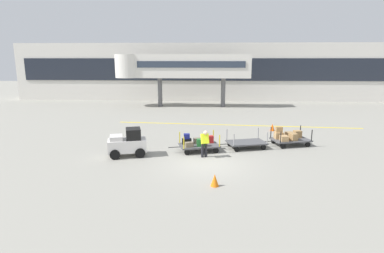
# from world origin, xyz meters

# --- Properties ---
(ground_plane) EXTENTS (120.00, 120.00, 0.00)m
(ground_plane) POSITION_xyz_m (0.00, 0.00, 0.00)
(ground_plane) COLOR gray
(apron_lead_line) EXTENTS (19.96, 1.73, 0.01)m
(apron_lead_line) POSITION_xyz_m (2.37, 9.96, 0.00)
(apron_lead_line) COLOR yellow
(apron_lead_line) RESTS_ON ground_plane
(terminal_building) EXTENTS (50.49, 2.51, 7.38)m
(terminal_building) POSITION_xyz_m (0.00, 25.98, 3.70)
(terminal_building) COLOR silver
(terminal_building) RESTS_ON ground_plane
(jet_bridge) EXTENTS (15.23, 3.00, 5.90)m
(jet_bridge) POSITION_xyz_m (-3.53, 19.99, 4.55)
(jet_bridge) COLOR silver
(jet_bridge) RESTS_ON ground_plane
(baggage_tug) EXTENTS (2.32, 1.70, 1.58)m
(baggage_tug) POSITION_xyz_m (-4.47, 1.22, 0.75)
(baggage_tug) COLOR white
(baggage_tug) RESTS_ON ground_plane
(baggage_cart_lead) EXTENTS (3.08, 1.97, 1.10)m
(baggage_cart_lead) POSITION_xyz_m (-0.52, 2.37, 0.48)
(baggage_cart_lead) COLOR #4C4C4F
(baggage_cart_lead) RESTS_ON ground_plane
(baggage_cart_middle) EXTENTS (3.08, 1.97, 1.10)m
(baggage_cart_middle) POSITION_xyz_m (2.43, 3.15, 0.35)
(baggage_cart_middle) COLOR #4C4C4F
(baggage_cart_middle) RESTS_ON ground_plane
(baggage_cart_tail) EXTENTS (3.08, 1.97, 1.17)m
(baggage_cart_tail) POSITION_xyz_m (5.19, 3.98, 0.52)
(baggage_cart_tail) COLOR #4C4C4F
(baggage_cart_tail) RESTS_ON ground_plane
(baggage_handler) EXTENTS (0.51, 0.52, 1.56)m
(baggage_handler) POSITION_xyz_m (-0.12, 1.16, 0.87)
(baggage_handler) COLOR black
(baggage_handler) RESTS_ON ground_plane
(safety_cone_near) EXTENTS (0.36, 0.36, 0.55)m
(safety_cone_near) POSITION_xyz_m (4.98, 8.03, 0.28)
(safety_cone_near) COLOR #EA590F
(safety_cone_near) RESTS_ON ground_plane
(safety_cone_far) EXTENTS (0.36, 0.36, 0.55)m
(safety_cone_far) POSITION_xyz_m (0.37, -2.85, 0.28)
(safety_cone_far) COLOR orange
(safety_cone_far) RESTS_ON ground_plane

